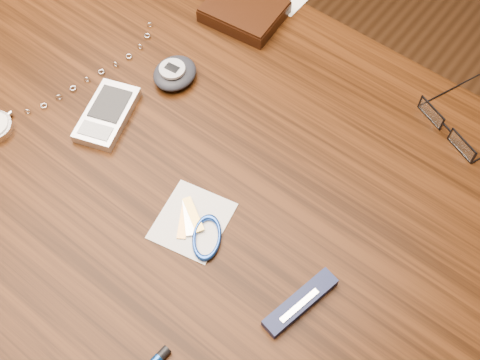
{
  "coord_description": "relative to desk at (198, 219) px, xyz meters",
  "views": [
    {
      "loc": [
        0.29,
        -0.27,
        1.41
      ],
      "look_at": [
        0.05,
        0.03,
        0.76
      ],
      "focal_mm": 45.0,
      "sensor_mm": 36.0,
      "label": 1
    }
  ],
  "objects": [
    {
      "name": "notepad_keys",
      "position": [
        0.05,
        -0.05,
        0.11
      ],
      "size": [
        0.11,
        0.11,
        0.01
      ],
      "color": "silver",
      "rests_on": "desk"
    },
    {
      "name": "ground",
      "position": [
        0.0,
        0.0,
        -0.65
      ],
      "size": [
        3.8,
        3.8,
        0.0
      ],
      "primitive_type": "plane",
      "color": "#472814",
      "rests_on": "ground"
    },
    {
      "name": "pedometer",
      "position": [
        -0.13,
        0.11,
        0.11
      ],
      "size": [
        0.07,
        0.07,
        0.03
      ],
      "color": "#21232B",
      "rests_on": "desk"
    },
    {
      "name": "pda_phone",
      "position": [
        -0.16,
        0.01,
        0.11
      ],
      "size": [
        0.09,
        0.12,
        0.02
      ],
      "color": "silver",
      "rests_on": "desk"
    },
    {
      "name": "eyeglasses",
      "position": [
        0.22,
        0.27,
        0.11
      ],
      "size": [
        0.14,
        0.14,
        0.02
      ],
      "color": "black",
      "rests_on": "desk"
    },
    {
      "name": "pocket_knife",
      "position": [
        0.2,
        -0.05,
        0.11
      ],
      "size": [
        0.04,
        0.1,
        0.01
      ],
      "color": "#0F1939",
      "rests_on": "desk"
    },
    {
      "name": "wallet_and_card",
      "position": [
        -0.13,
        0.27,
        0.11
      ],
      "size": [
        0.12,
        0.14,
        0.02
      ],
      "color": "black",
      "rests_on": "desk"
    },
    {
      "name": "desk",
      "position": [
        0.0,
        0.0,
        0.0
      ],
      "size": [
        1.0,
        0.7,
        0.75
      ],
      "color": "#321708",
      "rests_on": "ground"
    }
  ]
}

